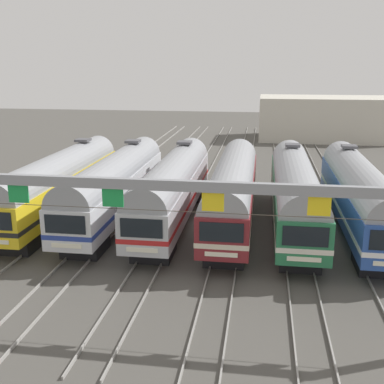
{
  "coord_description": "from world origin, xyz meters",
  "views": [
    {
      "loc": [
        3.98,
        -32.03,
        11.08
      ],
      "look_at": [
        -0.71,
        -0.27,
        2.37
      ],
      "focal_mm": 44.83,
      "sensor_mm": 36.0,
      "label": 1
    }
  ],
  "objects_px": {
    "commuter_train_stainless": "(173,186)",
    "catenary_gantry": "(162,206)",
    "commuter_train_silver": "(115,184)",
    "commuter_train_green": "(295,190)",
    "commuter_train_yellow": "(60,182)",
    "commuter_train_blue": "(359,193)",
    "commuter_train_maroon": "(233,188)"
  },
  "relations": [
    {
      "from": "commuter_train_silver",
      "to": "commuter_train_blue",
      "type": "distance_m",
      "value": 16.8
    },
    {
      "from": "commuter_train_silver",
      "to": "commuter_train_green",
      "type": "bearing_deg",
      "value": 0.0
    },
    {
      "from": "commuter_train_silver",
      "to": "commuter_train_maroon",
      "type": "relative_size",
      "value": 1.0
    },
    {
      "from": "commuter_train_silver",
      "to": "commuter_train_blue",
      "type": "xyz_separation_m",
      "value": [
        16.8,
        0.0,
        0.0
      ]
    },
    {
      "from": "commuter_train_yellow",
      "to": "commuter_train_silver",
      "type": "xyz_separation_m",
      "value": [
        4.2,
        0.0,
        0.0
      ]
    },
    {
      "from": "commuter_train_yellow",
      "to": "commuter_train_maroon",
      "type": "relative_size",
      "value": 1.0
    },
    {
      "from": "commuter_train_yellow",
      "to": "commuter_train_blue",
      "type": "bearing_deg",
      "value": 0.0
    },
    {
      "from": "commuter_train_yellow",
      "to": "catenary_gantry",
      "type": "xyz_separation_m",
      "value": [
        10.5,
        -13.5,
        2.67
      ]
    },
    {
      "from": "commuter_train_silver",
      "to": "commuter_train_stainless",
      "type": "distance_m",
      "value": 4.2
    },
    {
      "from": "commuter_train_green",
      "to": "commuter_train_blue",
      "type": "bearing_deg",
      "value": 0.0
    },
    {
      "from": "commuter_train_stainless",
      "to": "commuter_train_green",
      "type": "xyz_separation_m",
      "value": [
        8.4,
        0.0,
        0.0
      ]
    },
    {
      "from": "commuter_train_yellow",
      "to": "catenary_gantry",
      "type": "bearing_deg",
      "value": -52.12
    },
    {
      "from": "commuter_train_maroon",
      "to": "commuter_train_green",
      "type": "distance_m",
      "value": 4.2
    },
    {
      "from": "commuter_train_silver",
      "to": "catenary_gantry",
      "type": "xyz_separation_m",
      "value": [
        6.3,
        -13.5,
        2.67
      ]
    },
    {
      "from": "commuter_train_green",
      "to": "catenary_gantry",
      "type": "xyz_separation_m",
      "value": [
        -6.3,
        -13.5,
        2.67
      ]
    },
    {
      "from": "commuter_train_green",
      "to": "catenary_gantry",
      "type": "distance_m",
      "value": 15.14
    },
    {
      "from": "commuter_train_yellow",
      "to": "commuter_train_green",
      "type": "xyz_separation_m",
      "value": [
        16.8,
        0.0,
        0.0
      ]
    },
    {
      "from": "catenary_gantry",
      "to": "commuter_train_yellow",
      "type": "bearing_deg",
      "value": 127.88
    },
    {
      "from": "commuter_train_yellow",
      "to": "commuter_train_silver",
      "type": "bearing_deg",
      "value": 0.0
    },
    {
      "from": "commuter_train_stainless",
      "to": "catenary_gantry",
      "type": "height_order",
      "value": "catenary_gantry"
    },
    {
      "from": "commuter_train_stainless",
      "to": "catenary_gantry",
      "type": "relative_size",
      "value": 0.69
    },
    {
      "from": "commuter_train_yellow",
      "to": "commuter_train_green",
      "type": "bearing_deg",
      "value": 0.0
    },
    {
      "from": "commuter_train_green",
      "to": "commuter_train_yellow",
      "type": "bearing_deg",
      "value": 180.0
    },
    {
      "from": "commuter_train_stainless",
      "to": "commuter_train_maroon",
      "type": "xyz_separation_m",
      "value": [
        4.2,
        -0.0,
        -0.0
      ]
    },
    {
      "from": "commuter_train_green",
      "to": "commuter_train_stainless",
      "type": "bearing_deg",
      "value": 180.0
    },
    {
      "from": "commuter_train_stainless",
      "to": "catenary_gantry",
      "type": "xyz_separation_m",
      "value": [
        2.1,
        -13.5,
        2.67
      ]
    },
    {
      "from": "commuter_train_yellow",
      "to": "commuter_train_green",
      "type": "relative_size",
      "value": 1.0
    },
    {
      "from": "commuter_train_maroon",
      "to": "catenary_gantry",
      "type": "distance_m",
      "value": 13.92
    },
    {
      "from": "commuter_train_green",
      "to": "commuter_train_blue",
      "type": "distance_m",
      "value": 4.2
    },
    {
      "from": "commuter_train_stainless",
      "to": "commuter_train_blue",
      "type": "height_order",
      "value": "same"
    },
    {
      "from": "commuter_train_silver",
      "to": "commuter_train_green",
      "type": "distance_m",
      "value": 12.6
    },
    {
      "from": "commuter_train_blue",
      "to": "commuter_train_stainless",
      "type": "bearing_deg",
      "value": 180.0
    }
  ]
}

